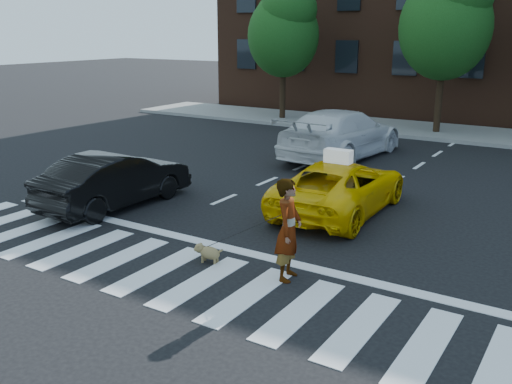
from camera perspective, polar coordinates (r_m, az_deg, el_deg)
ground at (r=10.86m, az=-9.81°, el=-7.70°), size 120.00×120.00×0.00m
crosswalk at (r=10.86m, az=-9.81°, el=-7.67°), size 13.00×2.40×0.01m
stop_line at (r=12.00m, az=-4.71°, el=-5.16°), size 12.00×0.30×0.01m
sidewalk_far at (r=26.07m, az=16.77°, el=5.91°), size 30.00×4.00×0.15m
tree_left at (r=27.93m, az=2.82°, el=16.18°), size 3.39×3.38×6.50m
tree_mid at (r=25.11m, az=18.56°, el=16.38°), size 3.69×3.69×7.10m
taxi at (r=14.00m, az=8.45°, el=0.54°), size 2.21×4.62×1.27m
black_sedan at (r=14.72m, az=-13.90°, el=1.21°), size 1.57×4.22×1.38m
white_suv at (r=20.04m, az=8.53°, el=5.80°), size 2.75×5.96×1.69m
woman at (r=10.05m, az=3.27°, el=-3.79°), size 0.57×0.75×1.85m
dog at (r=11.02m, az=-4.87°, el=-6.00°), size 0.62×0.31×0.35m
taxi_sign at (r=13.64m, az=8.24°, el=3.58°), size 0.66×0.29×0.32m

